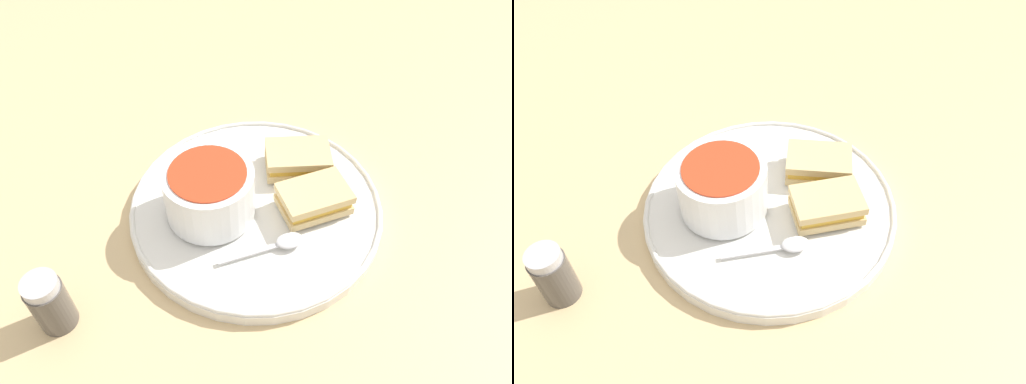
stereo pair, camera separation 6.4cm
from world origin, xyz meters
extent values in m
plane|color=#D1B27F|center=(0.00, 0.00, 0.00)|extent=(2.40, 2.40, 0.00)
cylinder|color=white|center=(0.00, 0.00, 0.01)|extent=(0.33, 0.33, 0.02)
torus|color=white|center=(0.00, 0.00, 0.02)|extent=(0.33, 0.33, 0.01)
cylinder|color=white|center=(0.03, -0.05, 0.02)|extent=(0.06, 0.06, 0.01)
cylinder|color=white|center=(0.03, -0.05, 0.06)|extent=(0.11, 0.11, 0.07)
cylinder|color=red|center=(0.03, -0.05, 0.09)|extent=(0.10, 0.10, 0.01)
cube|color=silver|center=(0.08, 0.01, 0.02)|extent=(0.05, 0.07, 0.00)
ellipsoid|color=silver|center=(0.05, 0.06, 0.03)|extent=(0.04, 0.04, 0.01)
cube|color=#DBBC7F|center=(-0.01, 0.07, 0.03)|extent=(0.10, 0.11, 0.01)
cube|color=gold|center=(-0.01, 0.07, 0.04)|extent=(0.09, 0.10, 0.01)
cube|color=#DBBC7F|center=(-0.01, 0.07, 0.05)|extent=(0.10, 0.11, 0.01)
cube|color=#DBBC7F|center=(-0.08, 0.04, 0.03)|extent=(0.08, 0.10, 0.01)
cube|color=gold|center=(-0.08, 0.04, 0.04)|extent=(0.08, 0.09, 0.01)
cube|color=#DBBC7F|center=(-0.08, 0.04, 0.05)|extent=(0.08, 0.10, 0.01)
cylinder|color=#4C4742|center=(0.21, -0.17, 0.03)|extent=(0.04, 0.04, 0.07)
cylinder|color=#B7B7BC|center=(0.21, -0.17, 0.07)|extent=(0.04, 0.04, 0.01)
camera|label=1|loc=(0.41, 0.11, 0.52)|focal=35.00mm
camera|label=2|loc=(0.39, 0.17, 0.52)|focal=35.00mm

